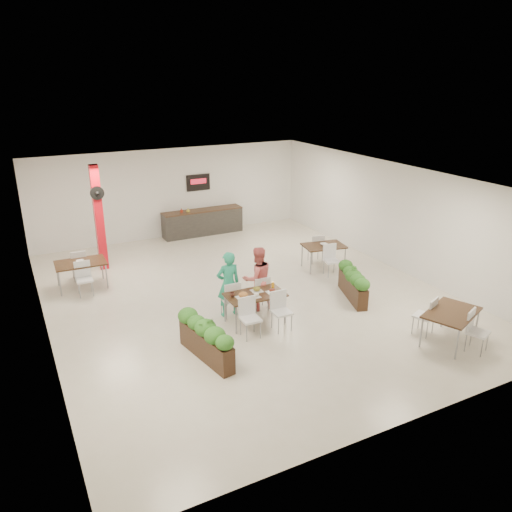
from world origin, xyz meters
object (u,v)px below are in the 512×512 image
(diner_man, at_px, (228,284))
(main_table, at_px, (255,298))
(diner_woman, at_px, (258,278))
(planter_left, at_px, (206,337))
(side_table_a, at_px, (81,266))
(planter_right, at_px, (353,281))
(service_counter, at_px, (203,221))
(side_table_c, at_px, (451,316))
(side_table_b, at_px, (324,249))
(red_column, at_px, (99,217))

(diner_man, bearing_deg, main_table, 122.67)
(diner_woman, bearing_deg, planter_left, 40.24)
(diner_woman, relative_size, side_table_a, 1.02)
(diner_woman, xyz_separation_m, planter_left, (-2.05, -1.63, -0.33))
(planter_right, bearing_deg, service_counter, 101.66)
(planter_left, distance_m, side_table_c, 5.39)
(planter_left, xyz_separation_m, side_table_b, (5.14, 3.20, 0.13))
(red_column, relative_size, side_table_b, 1.92)
(red_column, relative_size, side_table_c, 1.93)
(red_column, distance_m, main_table, 5.96)
(diner_man, bearing_deg, side_table_a, -47.56)
(diner_woman, bearing_deg, main_table, 59.82)
(diner_man, height_order, diner_woman, diner_man)
(diner_man, xyz_separation_m, side_table_c, (3.81, -3.47, -0.19))
(planter_right, xyz_separation_m, side_table_b, (0.54, 2.18, 0.15))
(side_table_c, bearing_deg, main_table, 118.41)
(diner_man, xyz_separation_m, planter_left, (-1.25, -1.63, -0.33))
(planter_right, bearing_deg, main_table, -178.98)
(planter_left, xyz_separation_m, side_table_a, (-1.70, 5.07, 0.14))
(red_column, xyz_separation_m, side_table_b, (6.01, -3.08, -1.01))
(diner_woman, bearing_deg, planter_right, 168.57)
(red_column, distance_m, side_table_c, 10.11)
(planter_left, relative_size, side_table_a, 1.12)
(diner_man, relative_size, side_table_b, 1.00)
(red_column, bearing_deg, diner_man, -65.48)
(diner_woman, distance_m, planter_right, 2.64)
(service_counter, bearing_deg, side_table_b, -67.83)
(main_table, xyz_separation_m, planter_left, (-1.64, -0.97, -0.14))
(main_table, xyz_separation_m, diner_woman, (0.41, 0.65, 0.19))
(diner_man, bearing_deg, diner_woman, -178.12)
(diner_woman, distance_m, side_table_b, 3.47)
(red_column, bearing_deg, diner_woman, -57.88)
(diner_woman, xyz_separation_m, side_table_a, (-3.75, 3.45, -0.19))
(planter_left, bearing_deg, side_table_c, -19.96)
(diner_man, distance_m, side_table_c, 5.16)
(planter_left, bearing_deg, service_counter, 69.00)
(service_counter, xyz_separation_m, diner_man, (-1.87, -6.52, 0.34))
(planter_left, relative_size, side_table_c, 1.10)
(diner_woman, height_order, planter_left, diner_woman)
(main_table, distance_m, side_table_c, 4.43)
(red_column, xyz_separation_m, diner_woman, (2.92, -4.66, -0.81))
(side_table_b, bearing_deg, side_table_c, -80.75)
(service_counter, relative_size, side_table_c, 1.81)
(service_counter, height_order, main_table, service_counter)
(planter_left, xyz_separation_m, side_table_c, (5.07, -1.84, 0.14))
(main_table, relative_size, side_table_b, 0.99)
(diner_man, bearing_deg, planter_right, 171.68)
(planter_left, height_order, side_table_b, planter_left)
(service_counter, relative_size, diner_man, 1.80)
(diner_man, relative_size, side_table_c, 1.00)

